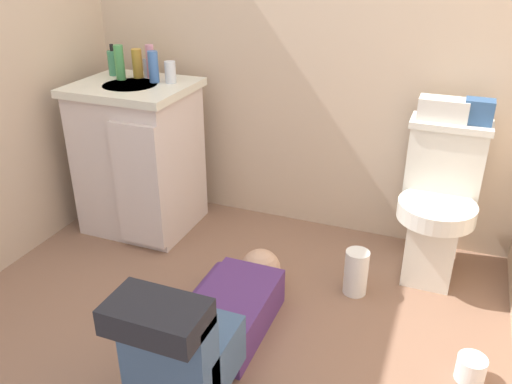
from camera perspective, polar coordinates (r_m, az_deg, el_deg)
ground_plane at (r=2.39m, az=-3.93°, el=-14.09°), size 2.85×3.01×0.04m
wall_back at (r=2.82m, az=4.85°, el=19.49°), size 2.51×0.08×2.40m
toilet at (r=2.65m, az=18.92°, el=-1.22°), size 0.36×0.46×0.75m
vanity_cabinet at (r=2.98m, az=-12.39°, el=3.75°), size 0.60×0.53×0.82m
faucet at (r=2.96m, az=-11.73°, el=12.89°), size 0.02×0.02×0.10m
person_plumber at (r=2.10m, az=-4.82°, el=-13.65°), size 0.39×1.06×0.52m
tissue_box at (r=2.58m, az=19.46°, el=8.40°), size 0.22×0.11×0.10m
toiletry_bag at (r=2.58m, az=22.80°, el=7.96°), size 0.12×0.09×0.11m
soap_dispenser at (r=3.05m, az=-15.06°, el=13.26°), size 0.06×0.06×0.17m
bottle_green at (r=2.94m, az=-14.43°, el=13.31°), size 0.05×0.05×0.18m
bottle_amber at (r=2.96m, az=-12.61°, el=13.31°), size 0.05×0.05×0.15m
bottle_pink at (r=2.94m, az=-11.26°, el=13.57°), size 0.04×0.04×0.17m
bottle_blue at (r=2.85m, az=-10.94°, el=13.04°), size 0.05×0.05×0.16m
bottle_clear at (r=2.82m, az=-9.17°, el=12.58°), size 0.06×0.06×0.11m
paper_towel_roll at (r=2.52m, az=10.68°, el=-8.45°), size 0.11×0.11×0.22m
toilet_paper_roll at (r=2.24m, az=22.05°, el=-17.16°), size 0.11×0.11×0.10m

